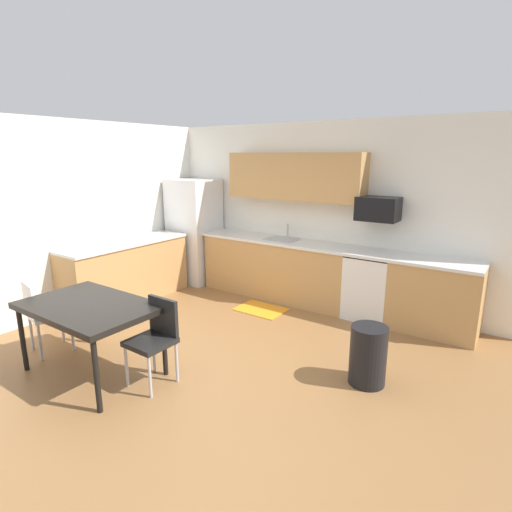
{
  "coord_description": "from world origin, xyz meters",
  "views": [
    {
      "loc": [
        2.79,
        -3.0,
        2.21
      ],
      "look_at": [
        0.0,
        1.0,
        1.0
      ],
      "focal_mm": 28.55,
      "sensor_mm": 36.0,
      "label": 1
    }
  ],
  "objects": [
    {
      "name": "upper_cabinets_back",
      "position": [
        -0.3,
        2.43,
        1.9
      ],
      "size": [
        2.2,
        0.34,
        0.7
      ],
      "primitive_type": "cube",
      "color": "tan"
    },
    {
      "name": "oven_range",
      "position": [
        1.02,
        2.3,
        0.46
      ],
      "size": [
        0.6,
        0.6,
        0.91
      ],
      "color": "white",
      "rests_on": "ground"
    },
    {
      "name": "cabinet_run_left",
      "position": [
        -2.3,
        0.8,
        0.45
      ],
      "size": [
        0.6,
        2.0,
        0.9
      ],
      "primitive_type": "cube",
      "color": "tan",
      "rests_on": "ground"
    },
    {
      "name": "floor_mat",
      "position": [
        -0.36,
        1.65,
        0.01
      ],
      "size": [
        0.7,
        0.5,
        0.01
      ],
      "primitive_type": "cube",
      "color": "orange",
      "rests_on": "ground"
    },
    {
      "name": "chair_near_table",
      "position": [
        -0.13,
        -0.54,
        0.5
      ],
      "size": [
        0.4,
        0.4,
        0.85
      ],
      "color": "black",
      "rests_on": "ground"
    },
    {
      "name": "trash_bin",
      "position": [
        1.61,
        0.62,
        0.3
      ],
      "size": [
        0.36,
        0.36,
        0.6
      ],
      "primitive_type": "cylinder",
      "color": "black",
      "rests_on": "ground"
    },
    {
      "name": "dining_table",
      "position": [
        -0.8,
        -0.8,
        0.7
      ],
      "size": [
        1.4,
        0.9,
        0.76
      ],
      "color": "black",
      "rests_on": "ground"
    },
    {
      "name": "ground_plane",
      "position": [
        0.0,
        0.0,
        0.0
      ],
      "size": [
        12.0,
        12.0,
        0.0
      ],
      "primitive_type": "plane",
      "color": "olive"
    },
    {
      "name": "cabinet_run_back",
      "position": [
        -0.51,
        2.3,
        0.45
      ],
      "size": [
        2.47,
        0.6,
        0.9
      ],
      "primitive_type": "cube",
      "color": "tan",
      "rests_on": "ground"
    },
    {
      "name": "countertop_left",
      "position": [
        -2.3,
        0.8,
        0.92
      ],
      "size": [
        0.64,
        2.0,
        0.04
      ],
      "primitive_type": "cube",
      "color": "silver",
      "rests_on": "cabinet_run_left"
    },
    {
      "name": "wall_left",
      "position": [
        -2.65,
        0.0,
        1.35
      ],
      "size": [
        0.1,
        5.8,
        2.7
      ],
      "primitive_type": "cube",
      "color": "white",
      "rests_on": "ground"
    },
    {
      "name": "wall_back",
      "position": [
        0.0,
        2.65,
        1.35
      ],
      "size": [
        5.8,
        0.1,
        2.7
      ],
      "primitive_type": "cube",
      "color": "white",
      "rests_on": "ground"
    },
    {
      "name": "chair_far_side",
      "position": [
        -1.65,
        -0.86,
        0.5
      ],
      "size": [
        0.48,
        0.48,
        0.85
      ],
      "color": "white",
      "rests_on": "ground"
    },
    {
      "name": "sink_faucet",
      "position": [
        -0.42,
        2.48,
        1.04
      ],
      "size": [
        0.02,
        0.02,
        0.24
      ],
      "primitive_type": "cylinder",
      "color": "#B2B5BA",
      "rests_on": "countertop_back"
    },
    {
      "name": "countertop_back",
      "position": [
        0.0,
        2.3,
        0.92
      ],
      "size": [
        4.8,
        0.64,
        0.04
      ],
      "primitive_type": "cube",
      "color": "silver",
      "rests_on": "cabinet_run_back"
    },
    {
      "name": "microwave",
      "position": [
        1.02,
        2.4,
        1.51
      ],
      "size": [
        0.54,
        0.36,
        0.32
      ],
      "primitive_type": "cube",
      "color": "black"
    },
    {
      "name": "refrigerator",
      "position": [
        -2.18,
        2.22,
        0.9
      ],
      "size": [
        0.76,
        0.7,
        1.81
      ],
      "primitive_type": "cube",
      "color": "white",
      "rests_on": "ground"
    },
    {
      "name": "cabinet_run_back_right",
      "position": [
        1.86,
        2.3,
        0.45
      ],
      "size": [
        1.08,
        0.6,
        0.9
      ],
      "primitive_type": "cube",
      "color": "tan",
      "rests_on": "ground"
    },
    {
      "name": "sink_basin",
      "position": [
        -0.42,
        2.3,
        0.88
      ],
      "size": [
        0.48,
        0.4,
        0.14
      ],
      "primitive_type": "cube",
      "color": "#A5A8AD",
      "rests_on": "countertop_back"
    }
  ]
}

